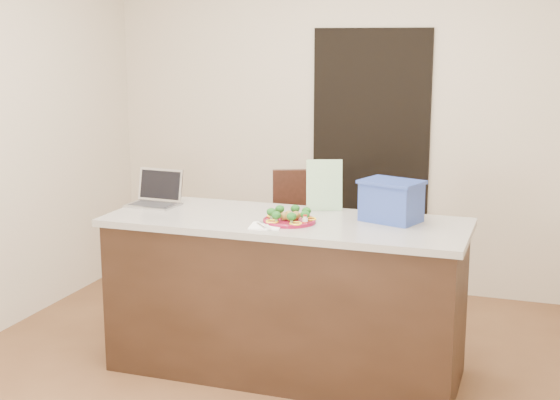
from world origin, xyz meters
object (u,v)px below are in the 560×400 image
(yogurt_bottle, at_px, (305,222))
(laptop, at_px, (157,195))
(plate, at_px, (289,221))
(blue_box, at_px, (391,201))
(napkin, at_px, (266,226))
(island, at_px, (285,296))
(chair, at_px, (301,237))

(yogurt_bottle, height_order, laptop, laptop)
(plate, xyz_separation_m, blue_box, (0.53, 0.22, 0.11))
(plate, relative_size, blue_box, 0.77)
(napkin, relative_size, yogurt_bottle, 2.53)
(napkin, xyz_separation_m, laptop, (-0.83, 0.32, 0.05))
(blue_box, bearing_deg, island, -147.59)
(yogurt_bottle, distance_m, laptop, 1.07)
(yogurt_bottle, bearing_deg, plate, 150.58)
(yogurt_bottle, distance_m, blue_box, 0.51)
(island, height_order, napkin, napkin)
(yogurt_bottle, bearing_deg, chair, 108.60)
(laptop, bearing_deg, chair, 49.01)
(island, bearing_deg, napkin, -101.83)
(laptop, bearing_deg, napkin, -17.81)
(napkin, bearing_deg, plate, 55.28)
(napkin, bearing_deg, laptop, 158.94)
(plate, relative_size, chair, 0.28)
(laptop, distance_m, blue_box, 1.45)
(island, relative_size, blue_box, 5.38)
(blue_box, bearing_deg, yogurt_bottle, -127.41)
(yogurt_bottle, bearing_deg, blue_box, 33.82)
(blue_box, bearing_deg, plate, -138.94)
(island, height_order, laptop, laptop)
(island, height_order, yogurt_bottle, yogurt_bottle)
(napkin, distance_m, blue_box, 0.72)
(napkin, bearing_deg, blue_box, 29.37)
(chair, bearing_deg, yogurt_bottle, -94.49)
(napkin, distance_m, chair, 1.10)
(plate, xyz_separation_m, chair, (-0.22, 0.91, -0.34))
(island, xyz_separation_m, laptop, (-0.88, 0.11, 0.52))
(plate, height_order, napkin, plate)
(plate, xyz_separation_m, napkin, (-0.09, -0.13, -0.01))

